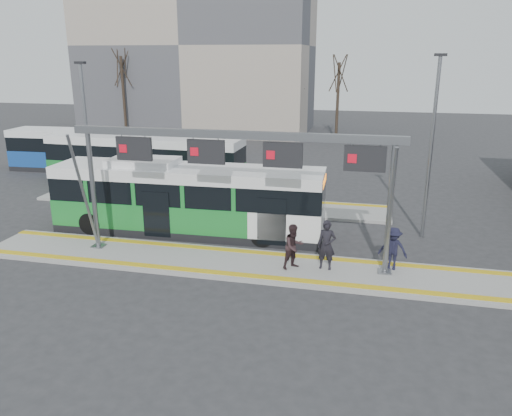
{
  "coord_description": "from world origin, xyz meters",
  "views": [
    {
      "loc": [
        4.6,
        -17.78,
        8.06
      ],
      "look_at": [
        -0.14,
        3.0,
        1.52
      ],
      "focal_mm": 35.0,
      "sensor_mm": 36.0,
      "label": 1
    }
  ],
  "objects_px": {
    "hero_bus": "(187,200)",
    "passenger_a": "(326,245)",
    "passenger_b": "(294,246)",
    "passenger_c": "(393,249)",
    "gantry": "(235,158)"
  },
  "relations": [
    {
      "from": "gantry",
      "to": "hero_bus",
      "type": "xyz_separation_m",
      "value": [
        -3.18,
        3.1,
        -2.71
      ]
    },
    {
      "from": "gantry",
      "to": "passenger_c",
      "type": "bearing_deg",
      "value": 4.02
    },
    {
      "from": "passenger_c",
      "to": "passenger_a",
      "type": "bearing_deg",
      "value": -157.73
    },
    {
      "from": "hero_bus",
      "to": "passenger_a",
      "type": "height_order",
      "value": "hero_bus"
    },
    {
      "from": "passenger_b",
      "to": "passenger_c",
      "type": "height_order",
      "value": "passenger_b"
    },
    {
      "from": "gantry",
      "to": "passenger_b",
      "type": "bearing_deg",
      "value": -7.37
    },
    {
      "from": "hero_bus",
      "to": "passenger_a",
      "type": "distance_m",
      "value": 7.53
    },
    {
      "from": "passenger_b",
      "to": "passenger_c",
      "type": "relative_size",
      "value": 1.05
    },
    {
      "from": "gantry",
      "to": "passenger_c",
      "type": "height_order",
      "value": "gantry"
    },
    {
      "from": "passenger_a",
      "to": "passenger_c",
      "type": "height_order",
      "value": "passenger_a"
    },
    {
      "from": "passenger_b",
      "to": "passenger_c",
      "type": "bearing_deg",
      "value": -33.41
    },
    {
      "from": "hero_bus",
      "to": "passenger_b",
      "type": "xyz_separation_m",
      "value": [
        5.57,
        -3.41,
        -0.55
      ]
    },
    {
      "from": "hero_bus",
      "to": "passenger_a",
      "type": "bearing_deg",
      "value": -26.6
    },
    {
      "from": "gantry",
      "to": "passenger_b",
      "type": "height_order",
      "value": "gantry"
    },
    {
      "from": "gantry",
      "to": "passenger_b",
      "type": "xyz_separation_m",
      "value": [
        2.39,
        -0.31,
        -3.26
      ]
    }
  ]
}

